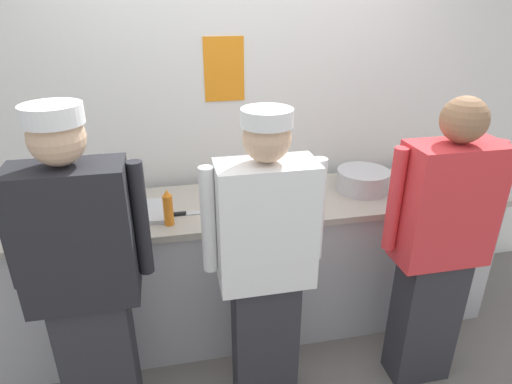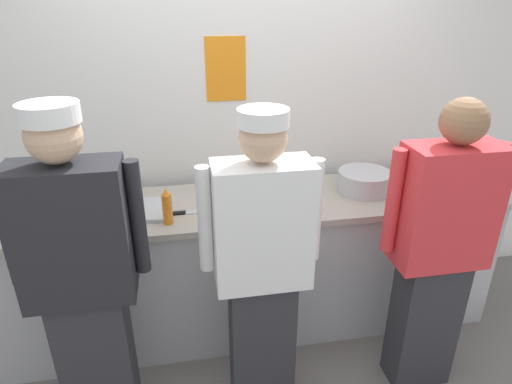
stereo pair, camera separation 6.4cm
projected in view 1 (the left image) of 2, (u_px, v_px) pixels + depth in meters
ground_plane at (265, 356)px, 2.79m from camera, size 9.00×9.00×0.00m
wall_back at (240, 109)px, 2.93m from camera, size 5.01×0.11×2.80m
prep_counter at (254, 264)px, 2.90m from camera, size 3.19×0.66×0.94m
chef_near_left at (85, 279)px, 1.98m from camera, size 0.62×0.24×1.73m
chef_center at (265, 264)px, 2.16m from camera, size 0.60×0.24×1.67m
chef_far_right at (439, 246)px, 2.31m from camera, size 0.61×0.24×1.68m
plate_stack_front at (430, 178)px, 2.98m from camera, size 0.20×0.20×0.05m
plate_stack_rear at (242, 196)px, 2.66m from camera, size 0.20×0.20×0.10m
mixing_bowl_steel at (363, 180)px, 2.83m from camera, size 0.34×0.34×0.13m
sheet_tray at (133, 212)px, 2.55m from camera, size 0.46×0.35×0.02m
squeeze_bottle_primary at (168, 208)px, 2.39m from camera, size 0.05×0.05×0.21m
ramekin_red_sauce at (56, 221)px, 2.42m from camera, size 0.11×0.11×0.04m
ramekin_orange_sauce at (50, 212)px, 2.52m from camera, size 0.11×0.11×0.05m
deli_cup at (302, 203)px, 2.57m from camera, size 0.09×0.09×0.09m
chefs_knife at (190, 213)px, 2.54m from camera, size 0.28×0.03×0.02m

